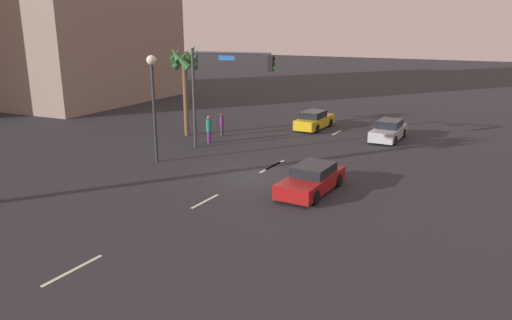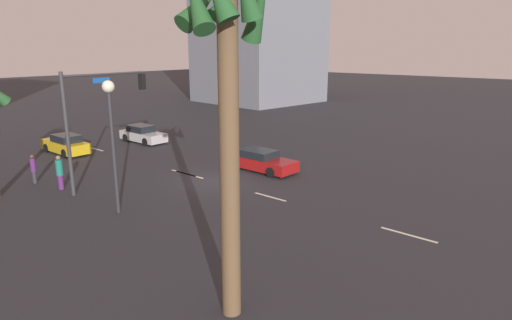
{
  "view_description": "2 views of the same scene",
  "coord_description": "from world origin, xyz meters",
  "px_view_note": "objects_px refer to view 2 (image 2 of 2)",
  "views": [
    {
      "loc": [
        -21.29,
        -12.29,
        7.72
      ],
      "look_at": [
        -1.35,
        -0.96,
        1.38
      ],
      "focal_mm": 33.45,
      "sensor_mm": 36.0,
      "label": 1
    },
    {
      "loc": [
        -18.12,
        17.18,
        7.65
      ],
      "look_at": [
        -2.15,
        -1.52,
        1.35
      ],
      "focal_mm": 30.67,
      "sensor_mm": 36.0,
      "label": 2
    }
  ],
  "objects_px": {
    "car_1": "(261,161)",
    "traffic_signal": "(96,109)",
    "car_2": "(66,144)",
    "pedestrian_1": "(60,172)",
    "streetlamp": "(111,122)",
    "palm_tree_0": "(228,82)",
    "pedestrian_0": "(33,168)",
    "car_0": "(143,134)"
  },
  "relations": [
    {
      "from": "car_1",
      "to": "pedestrian_0",
      "type": "xyz_separation_m",
      "value": [
        8.27,
        10.73,
        0.29
      ]
    },
    {
      "from": "car_0",
      "to": "car_1",
      "type": "bearing_deg",
      "value": 178.69
    },
    {
      "from": "traffic_signal",
      "to": "pedestrian_0",
      "type": "xyz_separation_m",
      "value": [
        3.54,
        2.26,
        -3.54
      ]
    },
    {
      "from": "car_0",
      "to": "palm_tree_0",
      "type": "xyz_separation_m",
      "value": [
        -22.52,
        12.89,
        6.14
      ]
    },
    {
      "from": "traffic_signal",
      "to": "palm_tree_0",
      "type": "xyz_separation_m",
      "value": [
        -14.05,
        4.11,
        2.34
      ]
    },
    {
      "from": "traffic_signal",
      "to": "pedestrian_1",
      "type": "relative_size",
      "value": 3.37
    },
    {
      "from": "car_2",
      "to": "palm_tree_0",
      "type": "bearing_deg",
      "value": 164.03
    },
    {
      "from": "traffic_signal",
      "to": "pedestrian_1",
      "type": "distance_m",
      "value": 4.06
    },
    {
      "from": "traffic_signal",
      "to": "pedestrian_1",
      "type": "xyz_separation_m",
      "value": [
        1.24,
        1.8,
        -3.42
      ]
    },
    {
      "from": "car_1",
      "to": "pedestrian_1",
      "type": "xyz_separation_m",
      "value": [
        5.97,
        10.28,
        0.4
      ]
    },
    {
      "from": "streetlamp",
      "to": "traffic_signal",
      "type": "bearing_deg",
      "value": -21.85
    },
    {
      "from": "car_0",
      "to": "car_1",
      "type": "height_order",
      "value": "car_0"
    },
    {
      "from": "streetlamp",
      "to": "pedestrian_1",
      "type": "xyz_separation_m",
      "value": [
        5.55,
        0.07,
        -3.36
      ]
    },
    {
      "from": "car_2",
      "to": "streetlamp",
      "type": "xyz_separation_m",
      "value": [
        -13.77,
        4.35,
        3.72
      ]
    },
    {
      "from": "traffic_signal",
      "to": "pedestrian_0",
      "type": "relative_size",
      "value": 3.82
    },
    {
      "from": "car_0",
      "to": "streetlamp",
      "type": "distance_m",
      "value": 16.95
    },
    {
      "from": "pedestrian_0",
      "to": "palm_tree_0",
      "type": "height_order",
      "value": "palm_tree_0"
    },
    {
      "from": "streetlamp",
      "to": "pedestrian_1",
      "type": "distance_m",
      "value": 6.48
    },
    {
      "from": "car_0",
      "to": "car_2",
      "type": "bearing_deg",
      "value": 80.75
    },
    {
      "from": "car_1",
      "to": "traffic_signal",
      "type": "relative_size",
      "value": 0.72
    },
    {
      "from": "car_1",
      "to": "streetlamp",
      "type": "xyz_separation_m",
      "value": [
        0.42,
        10.2,
        3.76
      ]
    },
    {
      "from": "streetlamp",
      "to": "palm_tree_0",
      "type": "height_order",
      "value": "palm_tree_0"
    },
    {
      "from": "traffic_signal",
      "to": "pedestrian_1",
      "type": "height_order",
      "value": "traffic_signal"
    },
    {
      "from": "car_1",
      "to": "car_2",
      "type": "distance_m",
      "value": 15.36
    },
    {
      "from": "car_1",
      "to": "pedestrian_0",
      "type": "bearing_deg",
      "value": 52.38
    },
    {
      "from": "car_2",
      "to": "pedestrian_1",
      "type": "xyz_separation_m",
      "value": [
        -8.23,
        4.42,
        0.36
      ]
    },
    {
      "from": "car_2",
      "to": "streetlamp",
      "type": "height_order",
      "value": "streetlamp"
    },
    {
      "from": "car_0",
      "to": "pedestrian_1",
      "type": "xyz_separation_m",
      "value": [
        -7.22,
        10.58,
        0.38
      ]
    },
    {
      "from": "car_1",
      "to": "streetlamp",
      "type": "relative_size",
      "value": 0.75
    },
    {
      "from": "car_0",
      "to": "streetlamp",
      "type": "relative_size",
      "value": 0.71
    },
    {
      "from": "car_1",
      "to": "pedestrian_1",
      "type": "distance_m",
      "value": 11.89
    },
    {
      "from": "car_2",
      "to": "pedestrian_1",
      "type": "distance_m",
      "value": 9.35
    },
    {
      "from": "car_0",
      "to": "streetlamp",
      "type": "bearing_deg",
      "value": 140.57
    },
    {
      "from": "pedestrian_0",
      "to": "streetlamp",
      "type": "bearing_deg",
      "value": -176.14
    },
    {
      "from": "streetlamp",
      "to": "pedestrian_1",
      "type": "relative_size",
      "value": 3.24
    },
    {
      "from": "car_0",
      "to": "car_1",
      "type": "distance_m",
      "value": 13.2
    },
    {
      "from": "car_0",
      "to": "palm_tree_0",
      "type": "bearing_deg",
      "value": 150.22
    },
    {
      "from": "car_1",
      "to": "streetlamp",
      "type": "bearing_deg",
      "value": 87.62
    },
    {
      "from": "streetlamp",
      "to": "pedestrian_0",
      "type": "distance_m",
      "value": 8.6
    },
    {
      "from": "car_1",
      "to": "pedestrian_0",
      "type": "relative_size",
      "value": 2.74
    },
    {
      "from": "car_0",
      "to": "streetlamp",
      "type": "xyz_separation_m",
      "value": [
        -12.77,
        10.5,
        3.73
      ]
    },
    {
      "from": "car_1",
      "to": "car_2",
      "type": "bearing_deg",
      "value": 22.42
    }
  ]
}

